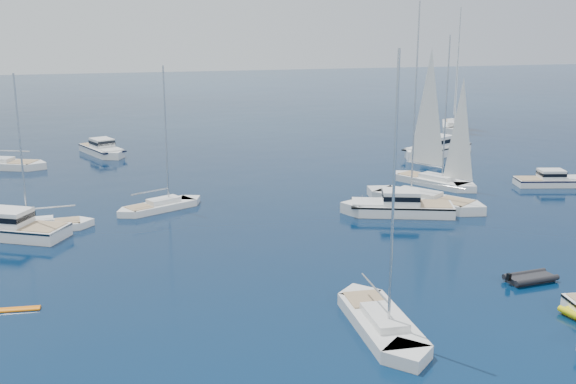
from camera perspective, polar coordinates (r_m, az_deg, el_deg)
name	(u,v)px	position (r m, az deg, el deg)	size (l,w,h in m)	color
ground	(399,378)	(32.61, 9.27, -15.11)	(400.00, 400.00, 0.00)	navy
motor_cruiser_centre	(398,214)	(58.28, 9.18, -1.84)	(3.11, 10.16, 2.67)	white
motor_cruiser_far_r	(552,186)	(72.43, 21.23, 0.51)	(2.42, 7.91, 2.08)	silver
motor_cruiser_far_l	(8,236)	(55.91, -22.43, -3.44)	(3.13, 10.24, 2.69)	white
motor_cruiser_distant	(435,155)	(84.99, 12.24, 3.04)	(3.55, 11.61, 3.05)	white
motor_cruiser_horizon	(103,154)	(86.46, -15.22, 3.05)	(2.92, 9.55, 2.51)	white
sailboat_fore	(381,329)	(37.03, 7.81, -11.32)	(2.69, 10.33, 15.19)	silver
sailboat_mid_r	(423,204)	(61.71, 11.24, -1.03)	(3.22, 12.37, 18.19)	silver
sailboat_mid_l	(40,230)	(56.58, -20.05, -3.02)	(2.23, 8.58, 12.62)	white
sailboat_centre	(161,209)	(59.96, -10.63, -1.45)	(2.25, 8.67, 12.75)	white
sailboat_sails_r	(433,185)	(69.43, 12.04, 0.61)	(2.68, 10.32, 15.17)	white
sailboat_far_l	(0,168)	(82.26, -22.97, 1.88)	(3.01, 11.59, 17.03)	silver
sailboat_sails_far	(453,129)	(106.63, 13.70, 5.16)	(3.28, 12.61, 18.54)	silver
tender_grey_near	(530,281)	(45.59, 19.63, -7.06)	(1.86, 3.34, 0.95)	black
kayak_orange	(17,310)	(41.83, -21.79, -9.18)	(0.56, 2.60, 0.30)	orange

